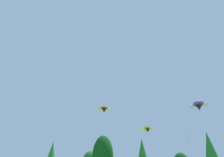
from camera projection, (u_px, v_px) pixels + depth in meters
treeline_tree_d at (103, 157)px, 50.31m from camera, size 5.61×5.61×14.12m
treeline_tree_g at (211, 154)px, 46.66m from camera, size 4.70×4.70×14.11m
parafoil_kite_high_red_yellow at (104, 109)px, 40.74m from camera, size 5.66×18.19×15.39m
parafoil_kite_mid_purple at (199, 106)px, 39.06m from camera, size 10.62×19.39×15.86m
parafoil_kite_far_orange at (148, 129)px, 38.13m from camera, size 5.70×19.58×11.03m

